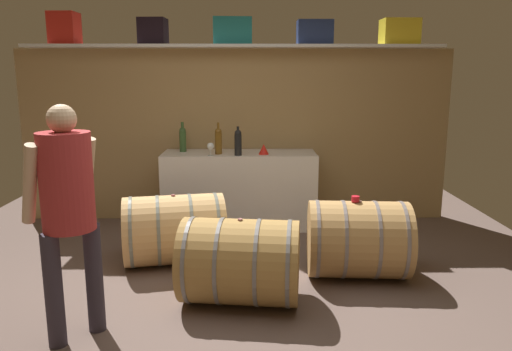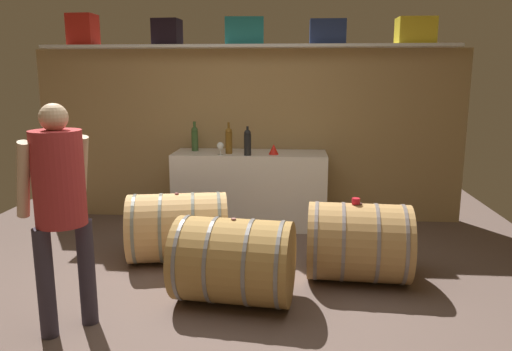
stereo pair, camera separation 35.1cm
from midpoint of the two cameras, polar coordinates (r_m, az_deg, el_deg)
name	(u,v)px [view 2 (the right image)]	position (r m, az deg, el deg)	size (l,w,h in m)	color
ground_plane	(229,278)	(4.27, -0.80, -11.85)	(6.16, 8.08, 0.02)	brown
back_wall_panel	(248,135)	(5.79, 0.81, 4.66)	(4.96, 0.10, 1.98)	#9F8052
high_shelf_board	(247,46)	(5.61, 0.74, 14.76)	(4.56, 0.40, 0.03)	silver
toolcase_red	(83,30)	(6.03, -17.84, 15.79)	(0.29, 0.27, 0.34)	red
toolcase_black	(167,32)	(5.74, -8.50, 16.14)	(0.29, 0.27, 0.28)	black
toolcase_teal	(245,31)	(5.62, 0.52, 16.40)	(0.42, 0.24, 0.29)	#1B7377
toolcase_navy	(327,32)	(5.63, 10.15, 16.07)	(0.38, 0.27, 0.26)	navy
toolcase_yellow	(415,31)	(5.79, 19.75, 15.54)	(0.39, 0.29, 0.28)	yellow
work_cabinet	(250,189)	(5.55, 1.11, -1.63)	(1.70, 0.56, 0.84)	white
wine_bottle_amber	(229,140)	(5.37, -1.31, 4.14)	(0.08, 0.08, 0.34)	brown
wine_bottle_dark	(248,142)	(5.25, 0.92, 3.91)	(0.08, 0.08, 0.31)	black
wine_bottle_green	(195,138)	(5.60, -5.34, 4.36)	(0.08, 0.08, 0.33)	#35572D
wine_glass	(220,146)	(5.27, -2.27, 3.41)	(0.08, 0.08, 0.14)	white
red_funnel	(274,149)	(5.34, 3.94, 3.04)	(0.11, 0.11, 0.11)	red
wine_barrel_near	(358,242)	(4.23, 14.16, -7.55)	(0.87, 0.70, 0.66)	tan
wine_barrel_far	(178,227)	(4.56, -6.89, -6.02)	(1.00, 0.79, 0.64)	tan
wine_barrel_flank	(234,261)	(3.73, 0.14, -9.90)	(0.94, 0.74, 0.66)	olive
tasting_cup	(356,201)	(4.12, 13.93, -2.91)	(0.07, 0.07, 0.05)	red
winemaker_pouring	(60,195)	(3.32, -19.07, -2.21)	(0.47, 0.47, 1.52)	#332D39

